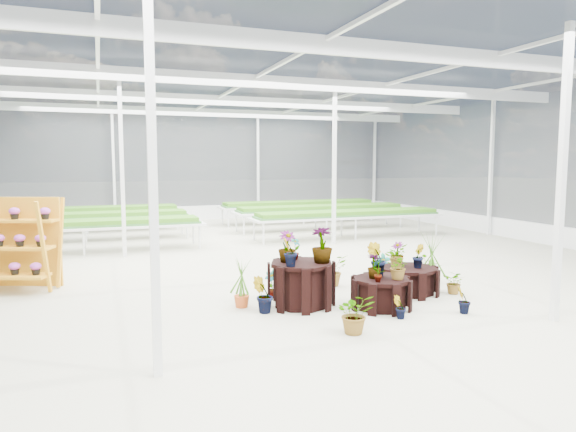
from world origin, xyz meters
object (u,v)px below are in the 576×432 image
object	(u,v)px
plinth_low	(409,280)
shelf_rack	(11,245)
plinth_mid	(381,293)
plinth_tall	(301,284)

from	to	relation	value
plinth_low	shelf_rack	world-z (taller)	shelf_rack
plinth_mid	shelf_rack	world-z (taller)	shelf_rack
plinth_mid	plinth_low	distance (m)	1.22
plinth_low	plinth_tall	bearing A→B (deg)	-177.40
plinth_tall	plinth_mid	size ratio (longest dim) A/B	1.13
plinth_mid	plinth_low	world-z (taller)	plinth_mid
plinth_tall	plinth_low	size ratio (longest dim) A/B	1.01
plinth_tall	shelf_rack	size ratio (longest dim) A/B	0.63
plinth_mid	plinth_low	size ratio (longest dim) A/B	0.89
plinth_low	plinth_mid	bearing A→B (deg)	-145.01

